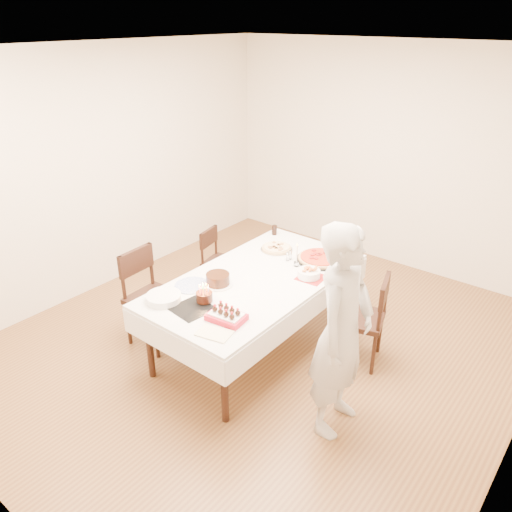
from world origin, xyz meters
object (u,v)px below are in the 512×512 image
Objects in this scene: chair_right_savory at (360,318)px; taper_candle at (297,255)px; dining_table at (256,313)px; person at (342,332)px; chair_left_savory at (222,263)px; pasta_bowl at (309,273)px; chair_left_dessert at (154,299)px; layer_cake at (218,279)px; strawberry_box at (226,316)px; pizza_white at (277,248)px; pizza_pepperoni at (320,258)px; cola_glass at (274,230)px; birthday_cake at (204,293)px.

taper_candle is (-0.71, 0.00, 0.43)m from chair_right_savory.
person is at bearing -19.50° from dining_table.
chair_left_savory is 1.40m from pasta_bowl.
chair_left_dessert is 0.74m from layer_cake.
person is 0.92m from strawberry_box.
chair_left_savory is 0.83m from pizza_white.
dining_table is 0.83m from pizza_pepperoni.
person is at bearing -3.82° from layer_cake.
cola_glass is 0.39× the size of layer_cake.
pizza_white is at bearing -120.92° from chair_left_dessert.
cola_glass reaches higher than pizza_pepperoni.
chair_left_dessert reaches higher than chair_left_savory.
chair_right_savory is 1.14m from pizza_white.
dining_table is 0.75m from pizza_white.
chair_right_savory is 0.93× the size of chair_left_dessert.
dining_table is 2.24× the size of chair_left_dessert.
pizza_pepperoni is at bearing 174.39° from chair_left_savory.
strawberry_box reaches higher than pizza_white.
dining_table is 20.24× the size of cola_glass.
pizza_white is (0.60, 1.15, 0.29)m from chair_left_dessert.
chair_left_dessert is (-0.81, -0.55, 0.10)m from dining_table.
pizza_white is at bearing 96.40° from birthday_cake.
taper_candle reaches higher than chair_left_savory.
layer_cake is at bearing -88.54° from pizza_white.
chair_right_savory is 3.64× the size of taper_candle.
cola_glass is (0.34, 1.46, 0.32)m from chair_left_dessert.
pizza_pepperoni is (1.08, 1.23, 0.29)m from chair_left_dessert.
chair_right_savory is 1.87× the size of pizza_pepperoni.
pizza_pepperoni is 4.49× the size of cola_glass.
layer_cake reaches higher than dining_table.
pasta_bowl is 1.02m from birthday_cake.
layer_cake is at bearing -161.89° from chair_right_savory.
dining_table is 0.56m from layer_cake.
strawberry_box is (0.33, -0.09, -0.05)m from birthday_cake.
birthday_cake is (-0.08, -0.60, 0.46)m from dining_table.
person is 6.32× the size of layer_cake.
strawberry_box reaches higher than chair_left_savory.
person is (0.26, -0.83, 0.41)m from chair_right_savory.
pizza_white is 0.48m from pizza_pepperoni.
person is (1.12, -0.40, 0.48)m from dining_table.
layer_cake reaches higher than pasta_bowl.
strawberry_box is at bearing 103.40° from person.
strawberry_box is (1.06, -0.14, 0.31)m from chair_left_dessert.
dining_table is 8.77× the size of taper_candle.
cola_glass is (-0.47, 0.91, 0.43)m from dining_table.
dining_table is at bearing -62.68° from cola_glass.
chair_left_dessert is 1.50m from pasta_bowl.
cola_glass is at bearing 114.29° from strawberry_box.
chair_right_savory is 3.29× the size of layer_cake.
taper_candle is at bearing -37.55° from cola_glass.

